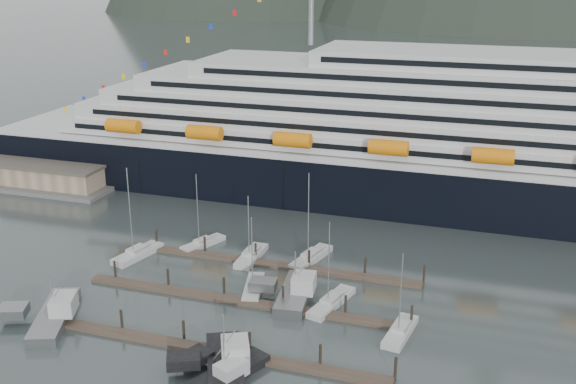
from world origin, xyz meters
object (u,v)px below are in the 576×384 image
sailboat_c (253,288)px  trawler_c (224,373)px  sailboat_e (203,244)px  sailboat_h (400,332)px  sailboat_d (331,303)px  sailboat_g (311,258)px  warehouse (26,169)px  sailboat_a (138,254)px  trawler_b (224,363)px  cruise_ship (511,150)px  trawler_a (53,315)px  sailboat_f (251,256)px  trawler_e (294,292)px

sailboat_c → trawler_c: bearing=178.0°
sailboat_e → sailboat_h: size_ratio=1.08×
sailboat_d → sailboat_e: sailboat_e is taller
sailboat_d → sailboat_e: bearing=76.4°
sailboat_c → sailboat_g: 13.86m
warehouse → sailboat_d: bearing=-24.2°
sailboat_a → sailboat_h: sailboat_a is taller
sailboat_h → trawler_b: 23.64m
warehouse → sailboat_d: (79.49, -35.78, -1.84)m
trawler_c → sailboat_a: bearing=69.5°
cruise_ship → sailboat_g: (-29.49, -34.95, -11.61)m
sailboat_g → trawler_b: (-1.17, -33.28, 0.58)m
trawler_a → trawler_b: 26.77m
sailboat_f → sailboat_g: 9.78m
trawler_b → trawler_c: bearing=178.2°
sailboat_a → sailboat_e: size_ratio=1.20×
trawler_a → sailboat_a: bearing=-22.2°
sailboat_a → sailboat_c: bearing=-89.5°
sailboat_d → trawler_c: bearing=174.7°
sailboat_d → trawler_a: bearing=128.6°
sailboat_d → sailboat_e: (-26.17, 13.67, -0.00)m
trawler_e → cruise_ship: bearing=-37.2°
trawler_c → sailboat_h: bearing=-23.0°
sailboat_d → sailboat_c: bearing=99.7°
sailboat_a → trawler_c: size_ratio=1.32×
sailboat_a → sailboat_f: 18.75m
warehouse → sailboat_e: size_ratio=3.44×
sailboat_a → trawler_e: bearing=-87.6°
sailboat_c → trawler_b: (3.98, -20.42, 0.60)m
sailboat_h → trawler_c: bearing=140.1°
warehouse → sailboat_c: (67.39, -34.88, -1.84)m
sailboat_f → trawler_e: bearing=-135.4°
sailboat_d → trawler_b: bearing=171.4°
sailboat_f → sailboat_h: 31.45m
sailboat_c → trawler_a: bearing=112.6°
sailboat_e → sailboat_d: bearing=-94.2°
trawler_a → trawler_e: (29.02, 16.20, 0.03)m
trawler_a → warehouse: bearing=19.1°
sailboat_e → trawler_b: size_ratio=1.02×
sailboat_h → trawler_e: bearing=79.6°
cruise_ship → trawler_b: cruise_ship is taller
warehouse → sailboat_h: sailboat_h is taller
sailboat_c → sailboat_f: (-4.31, 10.36, 0.01)m
sailboat_e → trawler_b: (18.04, -33.19, 0.60)m
sailboat_c → sailboat_h: bearing=-118.6°
sailboat_c → trawler_a: 28.08m
sailboat_d → sailboat_h: sailboat_d is taller
sailboat_f → sailboat_g: (9.46, 2.51, 0.02)m
sailboat_h → sailboat_e: bearing=71.0°
warehouse → sailboat_h: 98.82m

